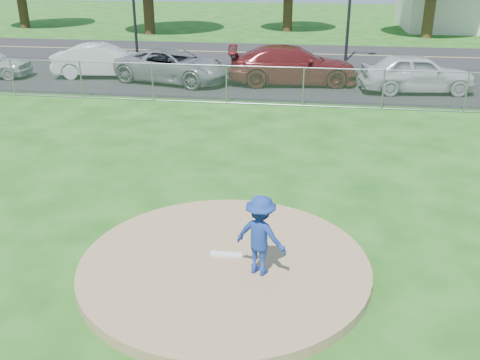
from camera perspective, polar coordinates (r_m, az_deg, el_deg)
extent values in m
plane|color=#164C10|center=(19.30, 3.46, 6.44)|extent=(120.00, 120.00, 0.00)
cylinder|color=#91754F|center=(10.12, -1.66, -9.10)|extent=(5.40, 5.40, 0.20)
cube|color=white|center=(10.23, -1.47, -7.94)|extent=(0.60, 0.15, 0.04)
cube|color=gray|center=(21.04, 4.00, 9.93)|extent=(40.00, 0.06, 1.50)
cube|color=black|center=(25.58, 4.78, 10.53)|extent=(50.00, 8.00, 0.01)
cube|color=black|center=(32.94, 5.70, 13.28)|extent=(60.00, 7.00, 0.01)
cylinder|color=#332012|center=(47.77, -22.27, 17.30)|extent=(0.74, 0.74, 4.20)
cylinder|color=#372114|center=(42.67, 5.15, 18.09)|extent=(0.72, 0.72, 3.85)
cylinder|color=#3B2915|center=(41.25, 19.64, 17.26)|extent=(0.76, 0.76, 4.55)
cylinder|color=black|center=(32.32, -11.27, 17.80)|extent=(0.16, 0.16, 5.60)
cylinder|color=black|center=(30.60, 11.59, 17.50)|extent=(0.16, 0.16, 5.60)
imported|color=navy|center=(9.38, 2.21, -5.93)|extent=(1.09, 0.86, 1.49)
cone|color=#FF4D0D|center=(26.15, -12.28, 11.15)|extent=(0.35, 0.35, 0.69)
imported|color=silver|center=(26.98, -14.38, 12.24)|extent=(4.85, 2.27, 1.54)
imported|color=slate|center=(25.21, -7.09, 12.00)|extent=(5.85, 3.82, 1.49)
imported|color=#5D1718|center=(24.80, 5.66, 12.12)|extent=(6.11, 3.15, 1.69)
imported|color=silver|center=(24.30, 18.38, 10.77)|extent=(4.94, 2.48, 1.62)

